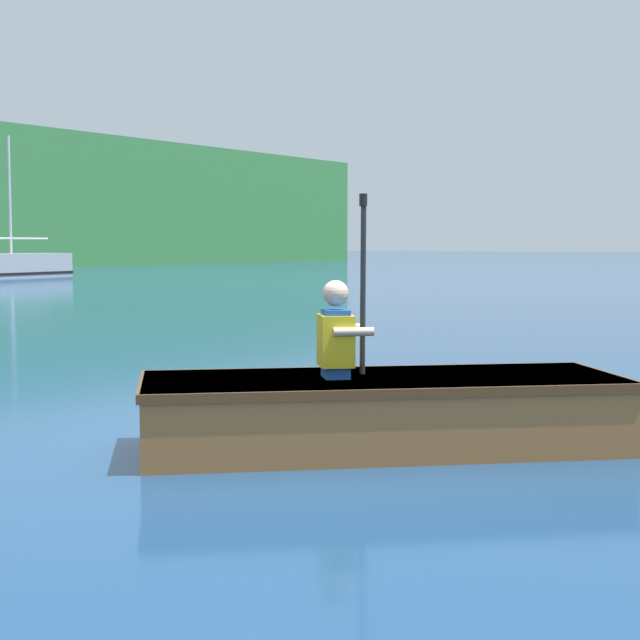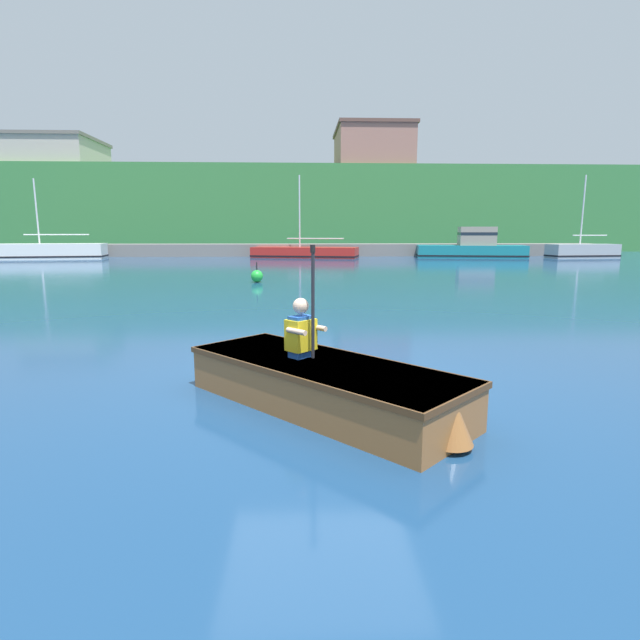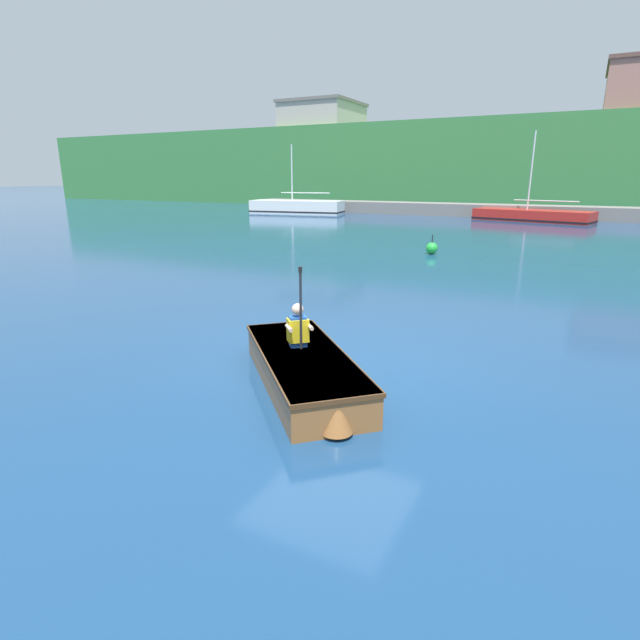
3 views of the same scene
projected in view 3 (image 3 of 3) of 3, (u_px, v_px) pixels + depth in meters
name	position (u px, v px, depth m)	size (l,w,h in m)	color
ground_plane	(334.00, 365.00, 7.81)	(300.00, 300.00, 0.00)	navy
shoreline_ridge	(554.00, 166.00, 48.90)	(120.00, 20.00, 7.75)	#387A3D
waterfront_warehouse_left	(323.00, 154.00, 53.97)	(7.30, 7.86, 10.43)	#B2A899
marina_dock	(533.00, 212.00, 35.22)	(45.17, 2.40, 0.90)	slate
moored_boat_dock_center_near	(297.00, 207.00, 39.79)	(7.66, 3.31, 5.25)	white
moored_boat_dock_center_far	(532.00, 216.00, 32.97)	(7.76, 4.02, 5.66)	red
rowboat_foreground	(304.00, 368.00, 6.95)	(2.99, 3.05, 0.48)	#935B2D
person_paddler	(298.00, 327.00, 7.13)	(0.46, 0.46, 1.19)	#1E4CA5
channel_buoy	(432.00, 248.00, 18.96)	(0.44, 0.44, 0.72)	green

